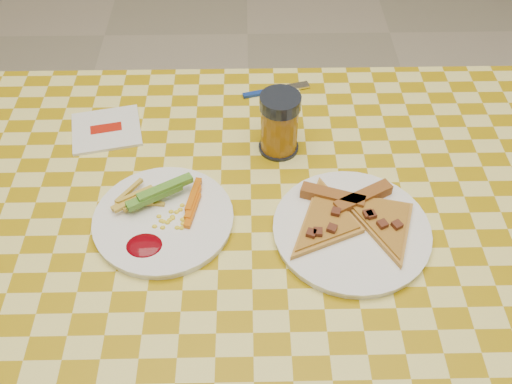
% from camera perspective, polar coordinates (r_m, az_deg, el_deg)
% --- Properties ---
extents(table, '(1.28, 0.88, 0.76)m').
position_cam_1_polar(table, '(0.97, -0.43, -6.79)').
color(table, white).
rests_on(table, ground).
extents(plate_left, '(0.28, 0.28, 0.01)m').
position_cam_1_polar(plate_left, '(0.93, -9.22, -2.82)').
color(plate_left, white).
rests_on(plate_left, table).
extents(plate_right, '(0.30, 0.30, 0.01)m').
position_cam_1_polar(plate_right, '(0.91, 9.50, -3.88)').
color(plate_right, white).
rests_on(plate_right, table).
extents(fries_veggies, '(0.17, 0.16, 0.04)m').
position_cam_1_polar(fries_veggies, '(0.92, -9.78, -1.47)').
color(fries_veggies, gold).
rests_on(fries_veggies, plate_left).
extents(pizza_slices, '(0.29, 0.24, 0.02)m').
position_cam_1_polar(pizza_slices, '(0.91, 9.65, -2.58)').
color(pizza_slices, '#C17A3B').
rests_on(pizza_slices, plate_right).
extents(drink_glass, '(0.07, 0.07, 0.12)m').
position_cam_1_polar(drink_glass, '(1.00, 2.36, 6.80)').
color(drink_glass, black).
rests_on(drink_glass, table).
extents(napkin, '(0.15, 0.14, 0.01)m').
position_cam_1_polar(napkin, '(1.11, -14.74, 6.08)').
color(napkin, white).
rests_on(napkin, table).
extents(fork, '(0.14, 0.05, 0.01)m').
position_cam_1_polar(fork, '(1.16, 2.12, 10.18)').
color(fork, navy).
rests_on(fork, table).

